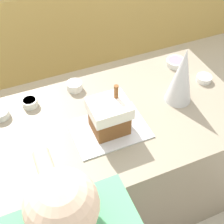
# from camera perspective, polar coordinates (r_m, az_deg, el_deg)

# --- Properties ---
(ground_plane) EXTENTS (12.00, 12.00, 0.00)m
(ground_plane) POSITION_cam_1_polar(r_m,az_deg,el_deg) (2.55, 0.96, -15.04)
(ground_plane) COLOR beige
(back_cabinet_block) EXTENTS (6.00, 0.60, 0.94)m
(back_cabinet_block) POSITION_cam_1_polar(r_m,az_deg,el_deg) (3.58, -12.02, 15.25)
(back_cabinet_block) COLOR tan
(back_cabinet_block) RESTS_ON ground_plane
(kitchen_island) EXTENTS (1.52, 0.88, 0.90)m
(kitchen_island) POSITION_cam_1_polar(r_m,az_deg,el_deg) (2.17, 1.10, -9.17)
(kitchen_island) COLOR gray
(kitchen_island) RESTS_ON ground_plane
(baking_tray) EXTENTS (0.42, 0.30, 0.01)m
(baking_tray) POSITION_cam_1_polar(r_m,az_deg,el_deg) (1.75, -0.48, -3.15)
(baking_tray) COLOR silver
(baking_tray) RESTS_ON kitchen_island
(gingerbread_house) EXTENTS (0.21, 0.19, 0.28)m
(gingerbread_house) POSITION_cam_1_polar(r_m,az_deg,el_deg) (1.67, -0.49, -0.68)
(gingerbread_house) COLOR brown
(gingerbread_house) RESTS_ON baking_tray
(decorative_tree) EXTENTS (0.16, 0.16, 0.37)m
(decorative_tree) POSITION_cam_1_polar(r_m,az_deg,el_deg) (1.85, 12.69, 6.44)
(decorative_tree) COLOR silver
(decorative_tree) RESTS_ON kitchen_island
(candy_bowl_near_tray_right) EXTENTS (0.09, 0.09, 0.05)m
(candy_bowl_near_tray_right) POSITION_cam_1_polar(r_m,az_deg,el_deg) (1.93, -14.80, 1.73)
(candy_bowl_near_tray_right) COLOR white
(candy_bowl_near_tray_right) RESTS_ON kitchen_island
(candy_bowl_far_left) EXTENTS (0.10, 0.10, 0.04)m
(candy_bowl_far_left) POSITION_cam_1_polar(r_m,az_deg,el_deg) (2.13, 16.48, 5.93)
(candy_bowl_far_left) COLOR white
(candy_bowl_far_left) RESTS_ON kitchen_island
(candy_bowl_front_corner) EXTENTS (0.13, 0.13, 0.04)m
(candy_bowl_front_corner) POSITION_cam_1_polar(r_m,az_deg,el_deg) (2.23, 11.59, 8.91)
(candy_bowl_front_corner) COLOR silver
(candy_bowl_front_corner) RESTS_ON kitchen_island
(candy_bowl_far_right) EXTENTS (0.10, 0.10, 0.04)m
(candy_bowl_far_right) POSITION_cam_1_polar(r_m,az_deg,el_deg) (1.92, -19.76, -0.26)
(candy_bowl_far_right) COLOR silver
(candy_bowl_far_right) RESTS_ON kitchen_island
(candy_bowl_beside_tree) EXTENTS (0.10, 0.10, 0.05)m
(candy_bowl_beside_tree) POSITION_cam_1_polar(r_m,az_deg,el_deg) (1.99, -6.87, 4.82)
(candy_bowl_beside_tree) COLOR white
(candy_bowl_beside_tree) RESTS_ON kitchen_island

